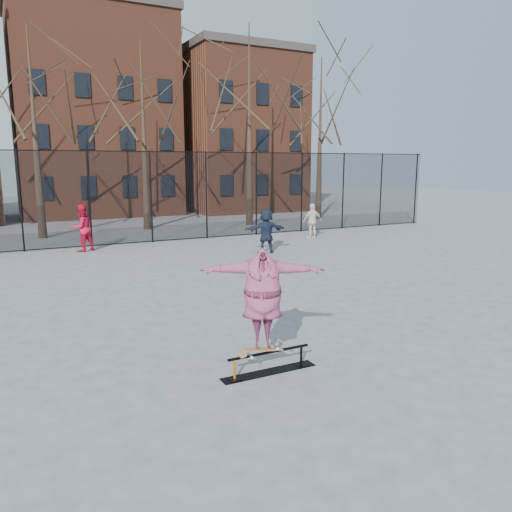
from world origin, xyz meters
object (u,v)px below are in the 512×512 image
skate_rail (269,364)px  bystander_navy (266,231)px  bystander_red (82,228)px  bystander_white (312,221)px  skateboard (263,350)px  skater (263,299)px

skate_rail → bystander_navy: bystander_navy is taller
bystander_red → bystander_white: bystander_red is taller
skate_rail → skateboard: skateboard is taller
skate_rail → skater: size_ratio=0.85×
skate_rail → bystander_white: 15.32m
bystander_white → bystander_navy: (-3.73, -2.36, 0.06)m
skate_rail → bystander_white: bystander_white is taller
skateboard → bystander_red: (-0.81, 13.68, 0.52)m
skate_rail → bystander_red: 13.73m
skateboard → bystander_red: 13.71m
skateboard → bystander_white: bearing=53.2°
skate_rail → bystander_navy: 11.33m
skate_rail → bystander_white: bearing=53.6°
skater → bystander_white: 15.39m
skater → bystander_white: (9.20, 12.32, -0.47)m
skate_rail → bystander_navy: (5.35, 9.96, 0.73)m
skater → bystander_navy: skater is taller
skater → bystander_white: skater is taller
skate_rail → skateboard: 0.30m
skater → bystander_red: skater is taller
skater → bystander_white: bearing=78.1°
skateboard → skater: bearing=0.0°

